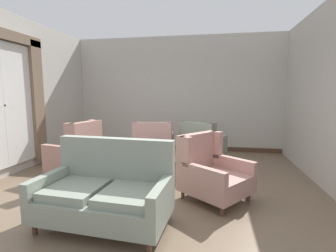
{
  "coord_description": "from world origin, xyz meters",
  "views": [
    {
      "loc": [
        1.07,
        -3.85,
        1.63
      ],
      "look_at": [
        0.28,
        0.42,
        1.06
      ],
      "focal_mm": 26.58,
      "sensor_mm": 36.0,
      "label": 1
    }
  ],
  "objects_px": {
    "settee": "(106,192)",
    "armchair_near_window": "(202,146)",
    "armchair_back_corner": "(77,154)",
    "side_table": "(212,152)",
    "coffee_table": "(153,163)",
    "armchair_far_left": "(154,146)",
    "armchair_beside_settee": "(211,172)",
    "porcelain_vase": "(154,151)"
  },
  "relations": [
    {
      "from": "armchair_far_left",
      "to": "armchair_near_window",
      "type": "height_order",
      "value": "armchair_far_left"
    },
    {
      "from": "porcelain_vase",
      "to": "coffee_table",
      "type": "bearing_deg",
      "value": 124.72
    },
    {
      "from": "settee",
      "to": "armchair_beside_settee",
      "type": "distance_m",
      "value": 1.63
    },
    {
      "from": "porcelain_vase",
      "to": "armchair_back_corner",
      "type": "bearing_deg",
      "value": 177.67
    },
    {
      "from": "settee",
      "to": "armchair_near_window",
      "type": "height_order",
      "value": "settee"
    },
    {
      "from": "side_table",
      "to": "armchair_back_corner",
      "type": "bearing_deg",
      "value": -164.07
    },
    {
      "from": "coffee_table",
      "to": "armchair_near_window",
      "type": "distance_m",
      "value": 1.59
    },
    {
      "from": "settee",
      "to": "armchair_back_corner",
      "type": "bearing_deg",
      "value": 133.74
    },
    {
      "from": "armchair_back_corner",
      "to": "side_table",
      "type": "xyz_separation_m",
      "value": [
        2.58,
        0.74,
        -0.02
      ]
    },
    {
      "from": "armchair_far_left",
      "to": "armchair_back_corner",
      "type": "xyz_separation_m",
      "value": [
        -1.26,
        -1.17,
        0.04
      ]
    },
    {
      "from": "armchair_back_corner",
      "to": "armchair_near_window",
      "type": "bearing_deg",
      "value": 132.04
    },
    {
      "from": "porcelain_vase",
      "to": "settee",
      "type": "relative_size",
      "value": 0.21
    },
    {
      "from": "armchair_beside_settee",
      "to": "armchair_back_corner",
      "type": "bearing_deg",
      "value": 115.81
    },
    {
      "from": "armchair_beside_settee",
      "to": "side_table",
      "type": "bearing_deg",
      "value": 37.78
    },
    {
      "from": "settee",
      "to": "armchair_near_window",
      "type": "bearing_deg",
      "value": 73.52
    },
    {
      "from": "armchair_far_left",
      "to": "armchair_near_window",
      "type": "xyz_separation_m",
      "value": [
        1.1,
        0.15,
        -0.0
      ]
    },
    {
      "from": "settee",
      "to": "armchair_back_corner",
      "type": "xyz_separation_m",
      "value": [
        -1.31,
        1.55,
        0.05
      ]
    },
    {
      "from": "armchair_beside_settee",
      "to": "side_table",
      "type": "xyz_separation_m",
      "value": [
        -0.01,
        1.27,
        0.03
      ]
    },
    {
      "from": "porcelain_vase",
      "to": "armchair_far_left",
      "type": "distance_m",
      "value": 1.28
    },
    {
      "from": "armchair_beside_settee",
      "to": "armchair_near_window",
      "type": "distance_m",
      "value": 1.86
    },
    {
      "from": "armchair_far_left",
      "to": "side_table",
      "type": "relative_size",
      "value": 1.36
    },
    {
      "from": "settee",
      "to": "armchair_near_window",
      "type": "xyz_separation_m",
      "value": [
        1.05,
        2.87,
        0.01
      ]
    },
    {
      "from": "porcelain_vase",
      "to": "settee",
      "type": "xyz_separation_m",
      "value": [
        -0.24,
        -1.49,
        -0.19
      ]
    },
    {
      "from": "armchair_near_window",
      "to": "side_table",
      "type": "relative_size",
      "value": 1.57
    },
    {
      "from": "armchair_back_corner",
      "to": "armchair_beside_settee",
      "type": "xyz_separation_m",
      "value": [
        2.59,
        -0.53,
        -0.05
      ]
    },
    {
      "from": "armchair_far_left",
      "to": "armchair_back_corner",
      "type": "bearing_deg",
      "value": 36.7
    },
    {
      "from": "coffee_table",
      "to": "armchair_far_left",
      "type": "bearing_deg",
      "value": 102.96
    },
    {
      "from": "coffee_table",
      "to": "side_table",
      "type": "xyz_separation_m",
      "value": [
        1.04,
        0.77,
        0.07
      ]
    },
    {
      "from": "armchair_back_corner",
      "to": "side_table",
      "type": "relative_size",
      "value": 1.49
    },
    {
      "from": "porcelain_vase",
      "to": "armchair_beside_settee",
      "type": "distance_m",
      "value": 1.15
    },
    {
      "from": "settee",
      "to": "armchair_back_corner",
      "type": "height_order",
      "value": "armchair_back_corner"
    },
    {
      "from": "coffee_table",
      "to": "porcelain_vase",
      "type": "xyz_separation_m",
      "value": [
        0.02,
        -0.03,
        0.23
      ]
    },
    {
      "from": "settee",
      "to": "armchair_near_window",
      "type": "relative_size",
      "value": 1.42
    },
    {
      "from": "coffee_table",
      "to": "side_table",
      "type": "height_order",
      "value": "side_table"
    },
    {
      "from": "coffee_table",
      "to": "settee",
      "type": "height_order",
      "value": "settee"
    },
    {
      "from": "armchair_far_left",
      "to": "side_table",
      "type": "xyz_separation_m",
      "value": [
        1.32,
        -0.43,
        0.02
      ]
    },
    {
      "from": "porcelain_vase",
      "to": "settee",
      "type": "bearing_deg",
      "value": -99.24
    },
    {
      "from": "armchair_back_corner",
      "to": "armchair_near_window",
      "type": "relative_size",
      "value": 0.95
    },
    {
      "from": "armchair_back_corner",
      "to": "armchair_near_window",
      "type": "xyz_separation_m",
      "value": [
        2.36,
        1.32,
        -0.04
      ]
    },
    {
      "from": "settee",
      "to": "armchair_near_window",
      "type": "distance_m",
      "value": 3.06
    },
    {
      "from": "side_table",
      "to": "porcelain_vase",
      "type": "bearing_deg",
      "value": -142.02
    },
    {
      "from": "porcelain_vase",
      "to": "side_table",
      "type": "xyz_separation_m",
      "value": [
        1.02,
        0.8,
        -0.16
      ]
    }
  ]
}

